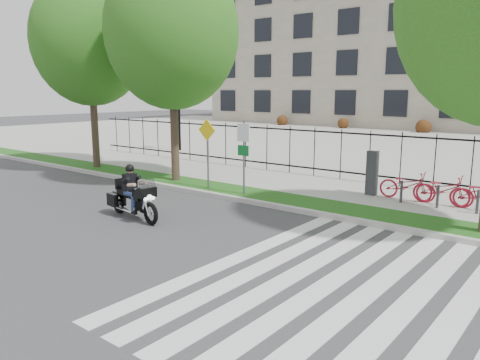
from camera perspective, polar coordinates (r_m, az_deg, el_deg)
The scene contains 13 objects.
ground at distance 11.92m, azimuth -8.38°, elevation -6.98°, with size 120.00×120.00×0.00m, color #3B3B3E.
curb at distance 14.88m, azimuth 3.21°, elevation -2.98°, with size 60.00×0.20×0.15m, color #B0ADA5.
grass_verge at distance 15.56m, azimuth 5.02°, elevation -2.39°, with size 60.00×1.50×0.15m, color #184812.
sidewalk at distance 17.66m, azimuth 9.52°, elevation -0.92°, with size 60.00×3.50×0.15m, color gray.
plaza at distance 33.94m, azimuth 24.16°, elevation 3.82°, with size 80.00×34.00×0.10m, color gray.
crosswalk_stripes at distance 9.21m, azimuth 13.18°, elevation -12.59°, with size 5.70×8.00×0.01m, color silver, non-canonical shape.
iron_fence at distance 19.01m, azimuth 12.20°, elevation 3.10°, with size 30.00×0.06×2.00m, color black, non-canonical shape.
lamp_post_left at distance 28.32m, azimuth -7.47°, elevation 9.88°, with size 1.06×0.70×4.25m.
street_tree_0 at distance 22.61m, azimuth -17.85°, elevation 15.97°, with size 5.07×5.07×8.63m.
street_tree_1 at distance 18.52m, azimuth -8.29°, elevation 17.45°, with size 5.06×5.06×8.56m.
sign_pole_regulatory at distance 15.72m, azimuth 0.44°, elevation 3.95°, with size 0.50×0.09×2.50m.
sign_pole_warning at distance 16.78m, azimuth -3.99°, elevation 4.36°, with size 0.78×0.09×2.49m.
motorcycle_rider at distance 13.73m, azimuth -12.87°, elevation -2.05°, with size 2.43×0.89×1.88m.
Camera 1 is at (8.35, -7.70, 3.62)m, focal length 35.00 mm.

